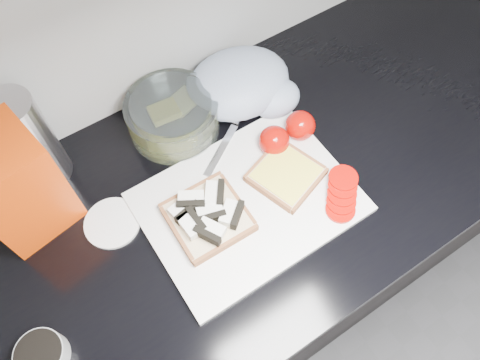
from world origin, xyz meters
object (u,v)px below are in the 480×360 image
cutting_board (248,202)px  glass_bowl (173,116)px  bread_bag (15,186)px  steel_canister (30,142)px

cutting_board → glass_bowl: (-0.03, 0.24, 0.03)m
bread_bag → steel_canister: 0.09m
glass_bowl → steel_canister: (-0.27, 0.04, 0.07)m
glass_bowl → bread_bag: bearing=-174.3°
bread_bag → steel_canister: bearing=44.5°
cutting_board → bread_bag: size_ratio=1.81×
glass_bowl → bread_bag: (-0.32, -0.03, 0.07)m
glass_bowl → cutting_board: bearing=-82.9°
cutting_board → steel_canister: (-0.30, 0.28, 0.10)m
cutting_board → steel_canister: bearing=136.3°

